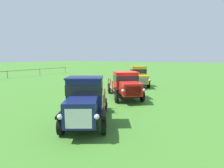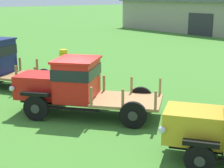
# 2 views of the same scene
# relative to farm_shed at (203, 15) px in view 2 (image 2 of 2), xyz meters

# --- Properties ---
(ground_plane) EXTENTS (240.00, 240.00, 0.00)m
(ground_plane) POSITION_rel_farm_shed_xyz_m (15.96, -29.29, -1.99)
(ground_plane) COLOR #3D7528
(farm_shed) EXTENTS (20.67, 9.63, 3.94)m
(farm_shed) POSITION_rel_farm_shed_xyz_m (0.00, 0.00, 0.00)
(farm_shed) COLOR gray
(farm_shed) RESTS_ON ground
(vintage_truck_second_in_line) EXTENTS (5.26, 4.71, 2.10)m
(vintage_truck_second_in_line) POSITION_rel_farm_shed_xyz_m (16.06, -29.21, -0.85)
(vintage_truck_second_in_line) COLOR black
(vintage_truck_second_in_line) RESTS_ON ground
(oil_drum_beside_row) EXTENTS (0.55, 0.55, 0.82)m
(oil_drum_beside_row) POSITION_rel_farm_shed_xyz_m (6.86, -24.09, -1.58)
(oil_drum_beside_row) COLOR gold
(oil_drum_beside_row) RESTS_ON ground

